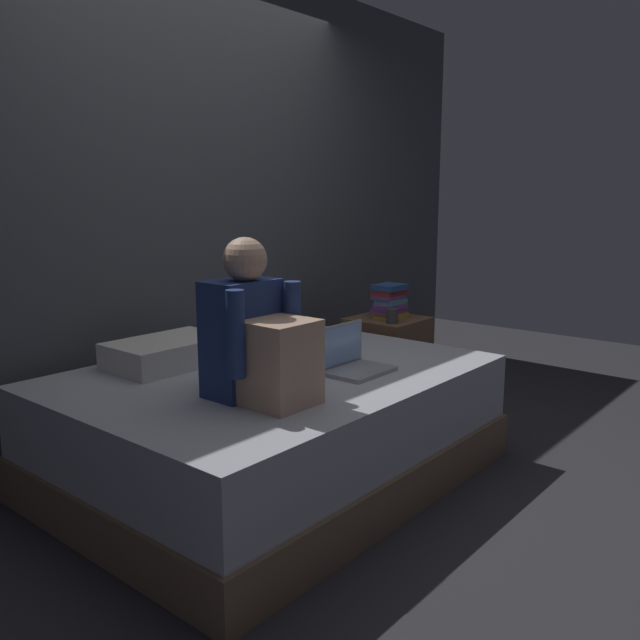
{
  "coord_description": "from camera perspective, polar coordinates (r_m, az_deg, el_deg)",
  "views": [
    {
      "loc": [
        -2.37,
        -1.81,
        1.36
      ],
      "look_at": [
        -0.09,
        0.1,
        0.79
      ],
      "focal_mm": 36.74,
      "sensor_mm": 36.0,
      "label": 1
    }
  ],
  "objects": [
    {
      "name": "mug",
      "position": [
        4.08,
        6.31,
        0.35
      ],
      "size": [
        0.08,
        0.08,
        0.09
      ],
      "primitive_type": "cylinder",
      "color": "#3D3D42",
      "rests_on": "nightstand"
    },
    {
      "name": "book_stack",
      "position": [
        4.23,
        6.11,
        1.65
      ],
      "size": [
        0.24,
        0.16,
        0.22
      ],
      "color": "gold",
      "rests_on": "nightstand"
    },
    {
      "name": "wall_back",
      "position": [
        3.83,
        -12.02,
        10.47
      ],
      "size": [
        5.6,
        0.1,
        2.7
      ],
      "primitive_type": "cube",
      "color": "#4C4F54",
      "rests_on": "ground_plane"
    },
    {
      "name": "person_sitting",
      "position": [
        2.65,
        -5.53,
        -1.6
      ],
      "size": [
        0.39,
        0.44,
        0.65
      ],
      "color": "navy",
      "rests_on": "bed"
    },
    {
      "name": "clothes_pile",
      "position": [
        3.61,
        -2.27,
        -1.28
      ],
      "size": [
        0.33,
        0.2,
        0.13
      ],
      "color": "#3D4C8E",
      "rests_on": "bed"
    },
    {
      "name": "pillow",
      "position": [
        3.28,
        -13.08,
        -2.76
      ],
      "size": [
        0.56,
        0.36,
        0.13
      ],
      "primitive_type": "cube",
      "color": "silver",
      "rests_on": "bed"
    },
    {
      "name": "ground_plane",
      "position": [
        3.28,
        2.45,
        -13.66
      ],
      "size": [
        8.0,
        8.0,
        0.0
      ],
      "primitive_type": "plane",
      "color": "#2D2D33"
    },
    {
      "name": "laptop",
      "position": [
        3.09,
        2.8,
        -3.51
      ],
      "size": [
        0.32,
        0.23,
        0.22
      ],
      "color": "#9EA0A5",
      "rests_on": "bed"
    },
    {
      "name": "nightstand",
      "position": [
        4.32,
        5.85,
        -3.58
      ],
      "size": [
        0.44,
        0.46,
        0.58
      ],
      "color": "brown",
      "rests_on": "ground_plane"
    },
    {
      "name": "bed",
      "position": [
        3.22,
        -4.01,
        -9.03
      ],
      "size": [
        2.0,
        1.5,
        0.54
      ],
      "color": "#7A6047",
      "rests_on": "ground_plane"
    }
  ]
}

